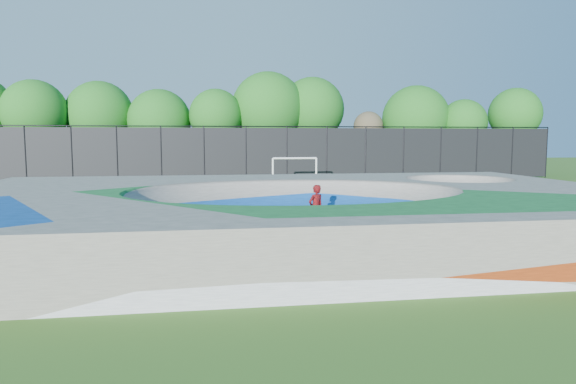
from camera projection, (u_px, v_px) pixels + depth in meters
name	position (u px, v px, depth m)	size (l,w,h in m)	color
ground	(295.00, 235.00, 16.76)	(120.00, 120.00, 0.00)	#36611B
skate_deck	(295.00, 212.00, 16.68)	(22.00, 14.00, 1.50)	gray
skater	(316.00, 208.00, 17.24)	(0.58, 0.38, 1.60)	#A90D0E
skateboard	(316.00, 231.00, 17.32)	(0.78, 0.22, 0.05)	black
soccer_goal	(295.00, 167.00, 32.75)	(2.94, 0.12, 1.94)	white
fence	(246.00, 153.00, 37.17)	(48.09, 0.09, 4.04)	black
treeline	(230.00, 115.00, 41.62)	(52.99, 7.10, 8.55)	#453622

